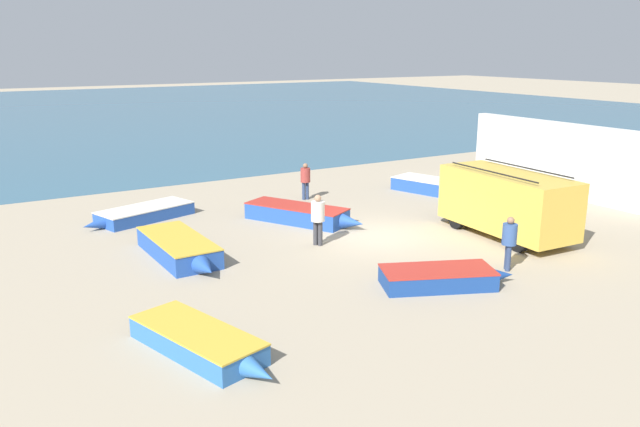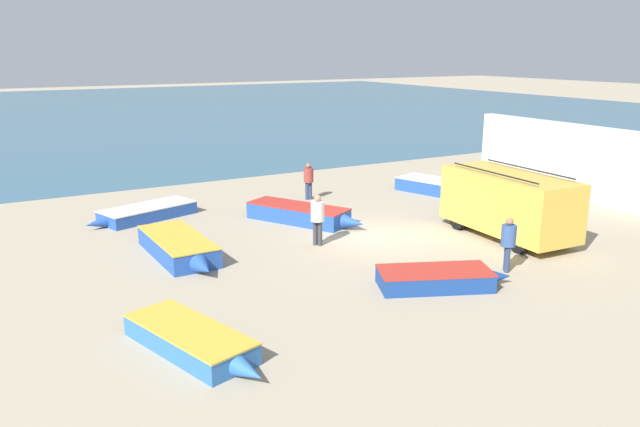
{
  "view_description": "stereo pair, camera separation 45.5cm",
  "coord_description": "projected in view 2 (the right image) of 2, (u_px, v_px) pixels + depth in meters",
  "views": [
    {
      "loc": [
        -12.58,
        -17.08,
        6.45
      ],
      "look_at": [
        -2.01,
        0.55,
        1.0
      ],
      "focal_mm": 35.0,
      "sensor_mm": 36.0,
      "label": 1
    },
    {
      "loc": [
        -12.19,
        -17.31,
        6.45
      ],
      "look_at": [
        -2.01,
        0.55,
        1.0
      ],
      "focal_mm": 35.0,
      "sensor_mm": 36.0,
      "label": 2
    }
  ],
  "objects": [
    {
      "name": "fisherman_3",
      "position": [
        473.0,
        185.0,
        25.93
      ],
      "size": [
        0.42,
        0.42,
        1.59
      ],
      "rotation": [
        0.0,
        0.0,
        2.3
      ],
      "color": "#5B564C",
      "rests_on": "ground_plane"
    },
    {
      "name": "fishing_rowboat_4",
      "position": [
        438.0,
        278.0,
        17.34
      ],
      "size": [
        3.82,
        2.47,
        0.52
      ],
      "rotation": [
        0.0,
        0.0,
        5.88
      ],
      "color": "navy",
      "rests_on": "ground_plane"
    },
    {
      "name": "fishing_rowboat_5",
      "position": [
        145.0,
        213.0,
        24.34
      ],
      "size": [
        4.51,
        2.53,
        0.5
      ],
      "rotation": [
        0.0,
        0.0,
        3.45
      ],
      "color": "#234CA3",
      "rests_on": "ground_plane"
    },
    {
      "name": "parked_van",
      "position": [
        508.0,
        203.0,
        21.73
      ],
      "size": [
        2.29,
        5.19,
        2.41
      ],
      "rotation": [
        0.0,
        0.0,
        1.52
      ],
      "color": "gold",
      "rests_on": "ground_plane"
    },
    {
      "name": "fisherman_0",
      "position": [
        318.0,
        215.0,
        20.86
      ],
      "size": [
        0.46,
        0.46,
        1.75
      ],
      "rotation": [
        0.0,
        0.0,
        0.55
      ],
      "color": "#38383D",
      "rests_on": "ground_plane"
    },
    {
      "name": "fisherman_1",
      "position": [
        508.0,
        240.0,
        18.38
      ],
      "size": [
        0.43,
        0.43,
        1.65
      ],
      "rotation": [
        0.0,
        0.0,
        5.66
      ],
      "color": "navy",
      "rests_on": "ground_plane"
    },
    {
      "name": "fishing_rowboat_3",
      "position": [
        193.0,
        340.0,
        13.67
      ],
      "size": [
        2.2,
        4.22,
        0.51
      ],
      "rotation": [
        0.0,
        0.0,
        5.0
      ],
      "color": "#2D66AD",
      "rests_on": "ground_plane"
    },
    {
      "name": "fishing_rowboat_2",
      "position": [
        437.0,
        186.0,
        28.67
      ],
      "size": [
        2.5,
        4.25,
        0.61
      ],
      "rotation": [
        0.0,
        0.0,
        5.02
      ],
      "color": "#234CA3",
      "rests_on": "ground_plane"
    },
    {
      "name": "harbor_wall",
      "position": [
        570.0,
        160.0,
        27.73
      ],
      "size": [
        0.5,
        10.36,
        3.25
      ],
      "primitive_type": "cube",
      "color": "silver",
      "rests_on": "ground_plane"
    },
    {
      "name": "sea_water",
      "position": [
        95.0,
        112.0,
        65.69
      ],
      "size": [
        120.0,
        80.0,
        0.01
      ],
      "primitive_type": "cube",
      "color": "#33607A",
      "rests_on": "ground_plane"
    },
    {
      "name": "fishing_rowboat_0",
      "position": [
        179.0,
        247.0,
        19.85
      ],
      "size": [
        1.61,
        4.67,
        0.64
      ],
      "rotation": [
        0.0,
        0.0,
        4.74
      ],
      "color": "#234CA3",
      "rests_on": "ground_plane"
    },
    {
      "name": "fisherman_2",
      "position": [
        309.0,
        178.0,
        27.28
      ],
      "size": [
        0.43,
        0.43,
        1.62
      ],
      "rotation": [
        0.0,
        0.0,
        4.54
      ],
      "color": "navy",
      "rests_on": "ground_plane"
    },
    {
      "name": "ground_plane",
      "position": [
        377.0,
        237.0,
        22.02
      ],
      "size": [
        200.0,
        200.0,
        0.0
      ],
      "primitive_type": "plane",
      "color": "tan"
    },
    {
      "name": "fishing_rowboat_1",
      "position": [
        302.0,
        214.0,
        23.85
      ],
      "size": [
        3.16,
        4.72,
        0.64
      ],
      "rotation": [
        0.0,
        0.0,
        5.21
      ],
      "color": "#234CA3",
      "rests_on": "ground_plane"
    }
  ]
}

